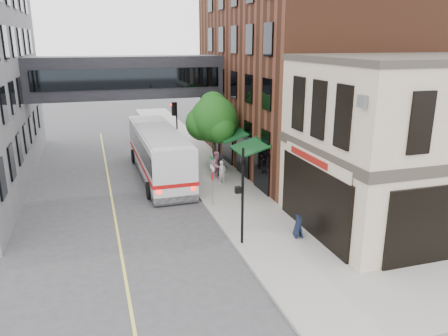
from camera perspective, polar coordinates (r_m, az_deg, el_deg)
ground at (r=18.71m, az=3.25°, el=-12.87°), size 120.00×120.00×0.00m
sidewalk_main at (r=31.61m, az=-2.11°, el=-0.26°), size 4.00×60.00×0.15m
corner_building at (r=23.23m, az=22.89°, el=2.86°), size 10.19×8.12×8.45m
brick_building at (r=34.18m, az=10.65°, el=12.54°), size 13.76×18.00×14.00m
skyway_bridge at (r=33.48m, az=-12.53°, el=11.52°), size 14.00×3.18×3.00m
traffic_signal_near at (r=19.33m, az=2.37°, el=-2.17°), size 0.44×0.22×4.60m
traffic_signal_far at (r=33.33m, az=-6.43°, el=6.29°), size 0.53×0.28×4.50m
street_sign_pole at (r=24.20m, az=-1.53°, el=-0.92°), size 0.08×0.75×3.00m
street_tree at (r=30.03m, az=-1.44°, el=6.39°), size 3.80×3.20×5.60m
lane_marking at (r=26.88m, az=-14.43°, el=-4.00°), size 0.12×40.00×0.01m
bus at (r=30.32m, az=-8.57°, el=2.27°), size 3.01×12.10×3.25m
pedestrian_a at (r=28.27m, az=-0.24°, el=-0.53°), size 0.63×0.50×1.50m
pedestrian_b at (r=29.18m, az=-0.91°, el=0.40°), size 1.10×0.99×1.87m
pedestrian_c at (r=29.48m, az=-0.53°, el=0.33°), size 1.15×0.78×1.64m
newspaper_box at (r=30.22m, az=-3.71°, el=-0.11°), size 0.47×0.44×0.83m
sandwich_board at (r=21.11m, az=9.69°, el=-7.53°), size 0.48×0.63×1.01m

